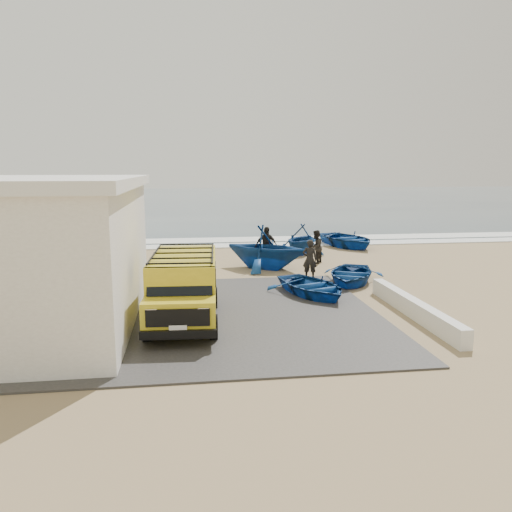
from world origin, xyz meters
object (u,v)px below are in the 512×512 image
van (184,285)px  fisherman_front (310,259)px  fisherman_back (266,246)px  boat_far_right (347,239)px  boat_far_left (301,239)px  parapet (414,308)px  fisherman_middle (316,247)px  boat_mid_left (266,247)px  boat_near_left (312,286)px  boat_near_right (350,274)px

van → fisherman_front: van is taller
fisherman_front → fisherman_back: (-1.32, 3.20, 0.09)m
fisherman_front → boat_far_right: bearing=-98.2°
boat_far_right → boat_far_left: bearing=-163.9°
fisherman_back → parapet: bearing=-77.0°
parapet → fisherman_back: bearing=109.8°
boat_far_left → fisherman_middle: (0.09, -2.76, -0.00)m
parapet → fisherman_front: fisherman_front is taller
van → boat_far_left: 12.87m
parapet → boat_mid_left: bearing=112.6°
boat_mid_left → fisherman_middle: 2.78m
boat_near_left → boat_mid_left: size_ratio=0.91×
parapet → fisherman_front: 6.04m
parapet → boat_near_left: bearing=130.4°
van → boat_far_right: 16.32m
fisherman_middle → fisherman_back: (-2.45, -0.12, 0.11)m
parapet → fisherman_middle: (-0.76, 9.03, 0.53)m
boat_near_left → boat_far_left: 9.02m
boat_far_right → fisherman_front: (-4.25, -8.13, 0.37)m
boat_mid_left → fisherman_back: boat_mid_left is taller
parapet → van: size_ratio=1.21×
parapet → boat_far_right: 14.04m
boat_near_right → fisherman_back: (-2.76, 4.16, 0.56)m
fisherman_front → fisherman_middle: 3.51m
boat_far_left → fisherman_back: (-2.36, -2.88, 0.11)m
van → boat_far_right: bearing=58.2°
boat_near_right → fisherman_middle: fisherman_middle is taller
fisherman_middle → van: bearing=1.5°
parapet → fisherman_back: 9.49m
parapet → boat_mid_left: (-3.36, 8.08, 0.73)m
van → boat_near_right: (6.59, 4.24, -0.76)m
boat_near_right → boat_far_left: boat_far_left is taller
van → fisherman_middle: van is taller
boat_mid_left → parapet: bearing=-124.6°
boat_near_right → boat_far_left: size_ratio=1.13×
boat_near_left → boat_near_right: 2.74m
parapet → boat_far_left: bearing=94.1°
boat_mid_left → boat_far_left: 4.48m
boat_near_left → fisherman_front: 2.88m
van → boat_far_right: van is taller
van → boat_mid_left: 8.42m
fisherman_front → fisherman_middle: bearing=-89.4°
parapet → fisherman_middle: 9.08m
parapet → fisherman_front: bearing=108.3°
boat_near_right → fisherman_front: (-1.44, 0.96, 0.47)m
parapet → van: (-7.03, 0.51, 0.84)m
boat_mid_left → boat_near_left: bearing=-137.6°
parapet → fisherman_middle: size_ratio=3.72×
boat_near_right → fisherman_front: fisherman_front is taller
boat_far_left → parapet: bearing=-55.1°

